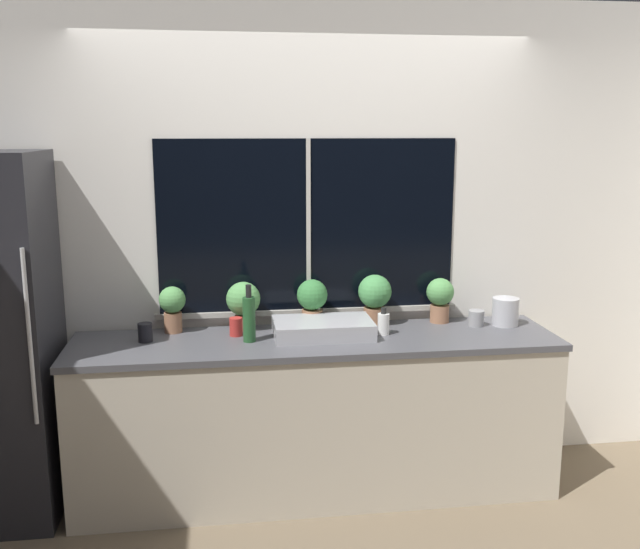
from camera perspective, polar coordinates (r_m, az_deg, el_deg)
ground_plane at (r=3.93m, az=0.33°, el=-18.85°), size 14.00×14.00×0.00m
wall_back at (r=4.10m, az=-1.00°, el=2.60°), size 8.00×0.09×2.70m
wall_right at (r=5.62m, az=21.56°, el=4.23°), size 0.06×7.00×2.70m
counter at (r=4.00m, az=-0.29°, el=-11.20°), size 2.62×0.62×0.88m
sink at (r=3.87m, az=0.23°, el=-4.31°), size 0.53×0.37×0.25m
potted_plant_far_left at (r=4.00m, az=-11.72°, el=-2.44°), size 0.15×0.15×0.26m
potted_plant_left at (r=3.99m, az=-6.15°, el=-2.15°), size 0.19×0.19×0.27m
potted_plant_center at (r=4.02m, az=-0.63°, el=-2.03°), size 0.17×0.17×0.27m
potted_plant_right at (r=4.08m, az=4.40°, el=-1.72°), size 0.19×0.19×0.29m
potted_plant_far_right at (r=4.19m, az=9.58°, el=-1.78°), size 0.16×0.16×0.26m
soap_bottle at (r=3.91m, az=5.10°, el=-3.92°), size 0.06×0.06×0.15m
bottle_tall at (r=3.77m, az=-5.70°, el=-3.48°), size 0.07×0.07×0.31m
mug_grey at (r=4.17m, az=12.39°, el=-3.44°), size 0.09×0.09×0.09m
mug_black at (r=3.89m, az=-13.81°, el=-4.52°), size 0.08×0.08×0.10m
mug_red at (r=3.91m, az=-6.74°, el=-4.17°), size 0.07×0.07×0.10m
kettle at (r=4.21m, az=14.61°, el=-2.80°), size 0.15×0.15×0.18m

